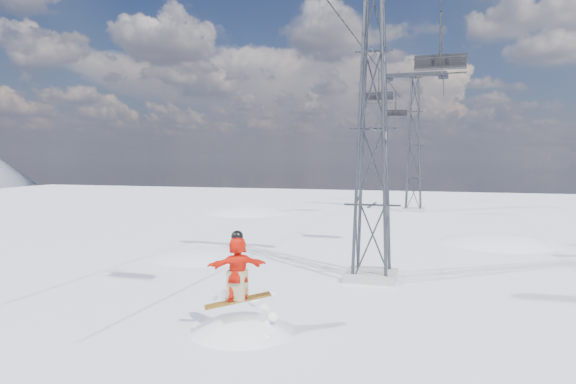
# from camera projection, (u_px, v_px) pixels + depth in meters

# --- Properties ---
(ground) EXTENTS (120.00, 120.00, 0.00)m
(ground) POSITION_uv_depth(u_px,v_px,m) (285.00, 358.00, 11.41)
(ground) COLOR white
(ground) RESTS_ON ground
(snow_terrain) EXTENTS (39.00, 37.00, 22.00)m
(snow_terrain) POSITION_uv_depth(u_px,v_px,m) (313.00, 372.00, 33.70)
(snow_terrain) COLOR white
(snow_terrain) RESTS_ON ground
(lift_tower_near) EXTENTS (5.20, 1.80, 11.43)m
(lift_tower_near) POSITION_uv_depth(u_px,v_px,m) (373.00, 130.00, 18.44)
(lift_tower_near) COLOR #999999
(lift_tower_near) RESTS_ON ground
(lift_tower_far) EXTENTS (5.20, 1.80, 11.43)m
(lift_tower_far) POSITION_uv_depth(u_px,v_px,m) (414.00, 146.00, 42.28)
(lift_tower_far) COLOR #999999
(lift_tower_far) RESTS_ON ground
(haul_cables) EXTENTS (4.46, 51.00, 0.06)m
(haul_cables) POSITION_uv_depth(u_px,v_px,m) (402.00, 45.00, 29.05)
(haul_cables) COLOR black
(haul_cables) RESTS_ON ground
(lift_chair_mid) EXTENTS (2.23, 0.64, 2.76)m
(lift_chair_mid) POSITION_uv_depth(u_px,v_px,m) (440.00, 63.00, 22.59)
(lift_chair_mid) COLOR black
(lift_chair_mid) RESTS_ON ground
(lift_chair_far) EXTENTS (2.01, 0.58, 2.49)m
(lift_chair_far) POSITION_uv_depth(u_px,v_px,m) (379.00, 97.00, 37.06)
(lift_chair_far) COLOR black
(lift_chair_far) RESTS_ON ground
(lift_chair_extra) EXTENTS (2.13, 0.61, 2.64)m
(lift_chair_extra) POSITION_uv_depth(u_px,v_px,m) (396.00, 114.00, 49.55)
(lift_chair_extra) COLOR black
(lift_chair_extra) RESTS_ON ground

